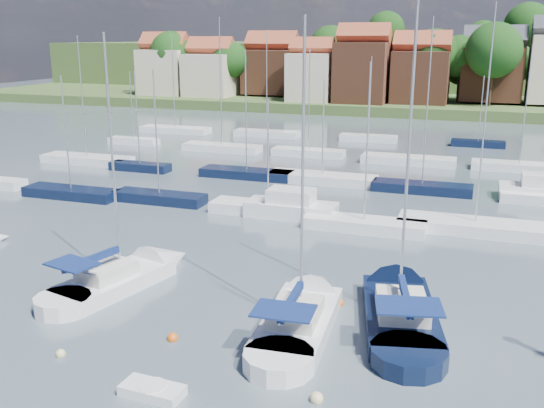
% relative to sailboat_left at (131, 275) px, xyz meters
% --- Properties ---
extents(ground, '(260.00, 260.00, 0.00)m').
position_rel_sailboat_left_xyz_m(ground, '(10.16, 35.16, -0.36)').
color(ground, '#405057').
rests_on(ground, ground).
extents(sailboat_left, '(5.41, 11.34, 14.93)m').
position_rel_sailboat_left_xyz_m(sailboat_left, '(0.00, 0.00, 0.00)').
color(sailboat_left, white).
rests_on(sailboat_left, ground).
extents(sailboat_centre, '(3.79, 11.71, 15.68)m').
position_rel_sailboat_left_xyz_m(sailboat_centre, '(10.69, -1.32, -0.00)').
color(sailboat_centre, white).
rests_on(sailboat_centre, ground).
extents(sailboat_navy, '(5.99, 13.02, 17.40)m').
position_rel_sailboat_left_xyz_m(sailboat_navy, '(14.87, 1.30, -0.01)').
color(sailboat_navy, black).
rests_on(sailboat_navy, ground).
extents(tender, '(2.55, 1.29, 0.54)m').
position_rel_sailboat_left_xyz_m(tender, '(6.94, -9.72, -0.15)').
color(tender, white).
rests_on(tender, ground).
extents(buoy_b, '(0.44, 0.44, 0.44)m').
position_rel_sailboat_left_xyz_m(buoy_b, '(1.61, -8.37, -0.36)').
color(buoy_b, beige).
rests_on(buoy_b, ground).
extents(buoy_c, '(0.51, 0.51, 0.51)m').
position_rel_sailboat_left_xyz_m(buoy_c, '(5.56, -5.47, -0.36)').
color(buoy_c, '#D85914').
rests_on(buoy_c, ground).
extents(buoy_d, '(0.54, 0.54, 0.54)m').
position_rel_sailboat_left_xyz_m(buoy_d, '(13.09, -7.99, -0.36)').
color(buoy_d, beige).
rests_on(buoy_d, ground).
extents(buoy_e, '(0.51, 0.51, 0.51)m').
position_rel_sailboat_left_xyz_m(buoy_e, '(11.97, 0.75, -0.36)').
color(buoy_e, '#D85914').
rests_on(buoy_e, ground).
extents(marina_field, '(79.62, 41.41, 15.93)m').
position_rel_sailboat_left_xyz_m(marina_field, '(12.07, 30.31, 0.07)').
color(marina_field, white).
rests_on(marina_field, ground).
extents(far_shore_town, '(212.46, 90.00, 22.27)m').
position_rel_sailboat_left_xyz_m(far_shore_town, '(12.39, 127.83, 4.25)').
color(far_shore_town, '#425A2D').
rests_on(far_shore_town, ground).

